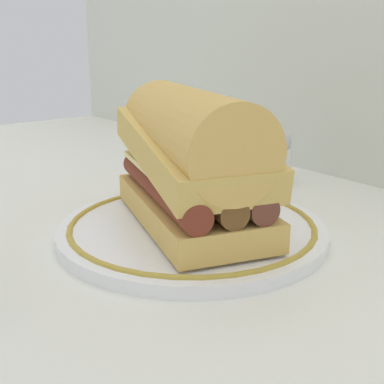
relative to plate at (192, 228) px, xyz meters
name	(u,v)px	position (x,y,z in m)	size (l,w,h in m)	color
ground_plane	(151,235)	(-0.03, -0.03, -0.01)	(1.50, 1.50, 0.00)	silver
plate	(192,228)	(0.00, 0.00, 0.00)	(0.26, 0.26, 0.01)	white
sausage_sandwich	(192,158)	(0.00, 0.00, 0.07)	(0.23, 0.15, 0.13)	#D7AB55
salt_shaker	(279,157)	(-0.08, 0.21, 0.03)	(0.04, 0.04, 0.07)	white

